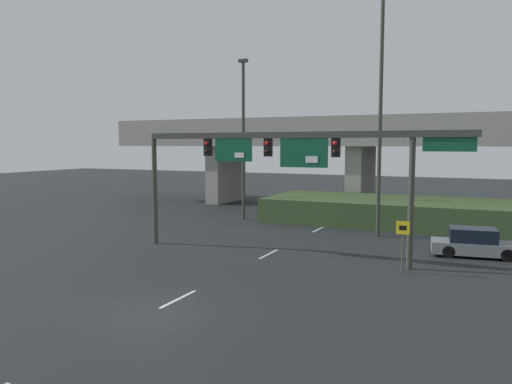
{
  "coord_description": "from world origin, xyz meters",
  "views": [
    {
      "loc": [
        10.48,
        -13.98,
        5.85
      ],
      "look_at": [
        0.0,
        8.51,
        3.49
      ],
      "focal_mm": 35.0,
      "sensor_mm": 36.0,
      "label": 1
    }
  ],
  "objects": [
    {
      "name": "lane_markings",
      "position": [
        0.0,
        14.41,
        0.0
      ],
      "size": [
        0.14,
        45.39,
        0.01
      ],
      "color": "silver",
      "rests_on": "ground"
    },
    {
      "name": "parked_sedan_near_right",
      "position": [
        10.01,
        14.2,
        0.69
      ],
      "size": [
        4.63,
        2.36,
        1.5
      ],
      "rotation": [
        0.0,
        0.0,
        0.12
      ],
      "color": "gray",
      "rests_on": "ground"
    },
    {
      "name": "highway_light_pole_near",
      "position": [
        -6.87,
        20.91,
        6.56
      ],
      "size": [
        0.7,
        0.36,
        12.37
      ],
      "color": "#383D33",
      "rests_on": "ground"
    },
    {
      "name": "signal_gantry",
      "position": [
        0.96,
        9.99,
        5.32
      ],
      "size": [
        17.6,
        0.44,
        6.5
      ],
      "color": "#383D33",
      "rests_on": "ground"
    },
    {
      "name": "grass_embankment",
      "position": [
        3.77,
        23.75,
        0.9
      ],
      "size": [
        17.77,
        7.92,
        1.79
      ],
      "color": "#384C28",
      "rests_on": "ground"
    },
    {
      "name": "overpass_bridge",
      "position": [
        0.0,
        31.08,
        5.9
      ],
      "size": [
        49.21,
        7.61,
        8.29
      ],
      "color": "gray",
      "rests_on": "ground"
    },
    {
      "name": "ground_plane",
      "position": [
        0.0,
        0.0,
        0.0
      ],
      "size": [
        160.0,
        160.0,
        0.0
      ],
      "primitive_type": "plane",
      "color": "black"
    },
    {
      "name": "highway_light_pole_far",
      "position": [
        4.23,
        17.87,
        8.89
      ],
      "size": [
        0.7,
        0.36,
        17.02
      ],
      "color": "#383D33",
      "rests_on": "ground"
    },
    {
      "name": "speed_limit_sign",
      "position": [
        7.08,
        9.13,
        1.59
      ],
      "size": [
        0.6,
        0.11,
        2.43
      ],
      "color": "#4C4C4C",
      "rests_on": "ground"
    }
  ]
}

